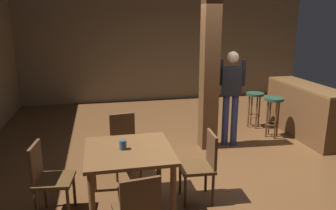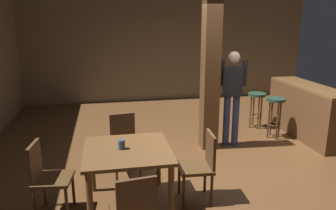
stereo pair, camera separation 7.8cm
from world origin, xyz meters
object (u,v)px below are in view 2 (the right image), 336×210
at_px(chair_west, 46,175).
at_px(chair_east, 201,163).
at_px(standing_person, 232,92).
at_px(bar_stool_mid, 257,101).
at_px(chair_north, 124,141).
at_px(bar_counter, 303,111).
at_px(napkin_cup, 122,144).
at_px(bar_stool_near, 275,108).
at_px(dining_table, 128,158).

relative_size(chair_west, chair_east, 1.00).
distance_m(standing_person, bar_stool_mid, 1.32).
distance_m(chair_north, bar_counter, 3.66).
relative_size(chair_east, napkin_cup, 7.80).
height_order(chair_north, bar_stool_mid, chair_north).
bearing_deg(standing_person, chair_north, -159.24).
bearing_deg(bar_stool_near, bar_counter, -4.30).
xyz_separation_m(chair_east, chair_north, (-0.90, 0.96, 0.00)).
xyz_separation_m(dining_table, standing_person, (1.99, 1.67, 0.36)).
height_order(dining_table, bar_stool_near, bar_stool_near).
relative_size(dining_table, bar_counter, 0.52).
height_order(napkin_cup, standing_person, standing_person).
xyz_separation_m(chair_east, bar_counter, (2.63, 1.88, 0.01)).
distance_m(standing_person, bar_stool_near, 1.09).
distance_m(chair_west, bar_stool_mid, 4.60).
bearing_deg(bar_stool_mid, chair_east, -127.66).
relative_size(standing_person, bar_stool_mid, 2.29).
relative_size(chair_east, bar_counter, 0.44).
distance_m(bar_counter, bar_stool_mid, 0.95).
relative_size(chair_north, standing_person, 0.52).
bearing_deg(dining_table, napkin_cup, 165.70).
relative_size(standing_person, bar_counter, 0.86).
height_order(chair_west, chair_east, same).
bearing_deg(bar_counter, dining_table, -152.57).
bearing_deg(chair_east, napkin_cup, 176.80).
height_order(chair_east, chair_north, same).
relative_size(chair_east, chair_north, 1.00).
xyz_separation_m(chair_north, bar_stool_mid, (2.88, 1.61, 0.06)).
height_order(chair_east, bar_stool_mid, chair_east).
bearing_deg(bar_counter, napkin_cup, -153.21).
distance_m(chair_west, standing_person, 3.42).
relative_size(dining_table, bar_stool_mid, 1.38).
relative_size(napkin_cup, bar_counter, 0.06).
bearing_deg(bar_counter, chair_west, -157.69).
relative_size(chair_west, bar_stool_mid, 1.19).
relative_size(chair_west, bar_counter, 0.44).
relative_size(chair_west, chair_north, 1.00).
relative_size(chair_north, bar_stool_mid, 1.19).
relative_size(chair_north, bar_counter, 0.44).
height_order(bar_counter, bar_stool_near, bar_counter).
xyz_separation_m(dining_table, bar_counter, (3.55, 1.84, -0.12)).
height_order(dining_table, napkin_cup, napkin_cup).
xyz_separation_m(bar_stool_near, bar_stool_mid, (-0.08, 0.64, -0.03)).
bearing_deg(bar_counter, standing_person, -173.59).
bearing_deg(chair_north, bar_counter, 14.64).
bearing_deg(chair_east, chair_west, 178.94).
xyz_separation_m(chair_west, chair_east, (1.87, -0.03, 0.00)).
xyz_separation_m(bar_counter, bar_stool_mid, (-0.66, 0.68, 0.05)).
height_order(chair_north, napkin_cup, chair_north).
xyz_separation_m(chair_west, chair_north, (0.96, 0.92, 0.00)).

